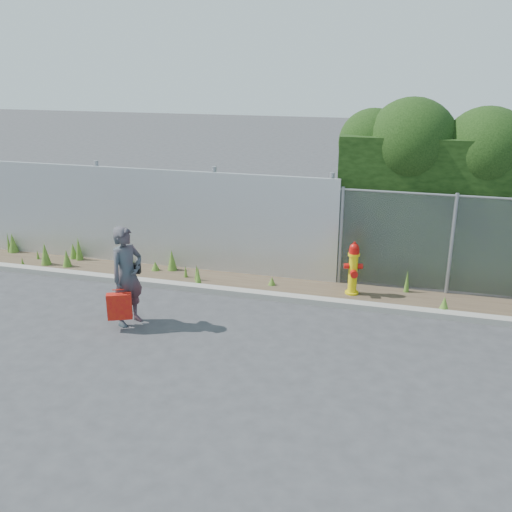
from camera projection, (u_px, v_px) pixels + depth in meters
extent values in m
plane|color=#333436|center=(251.00, 341.00, 9.48)|extent=(80.00, 80.00, 0.00)
cube|color=gray|center=(276.00, 297.00, 11.10)|extent=(16.00, 0.22, 0.12)
cube|color=#453627|center=(283.00, 288.00, 11.66)|extent=(16.00, 1.20, 0.01)
cone|color=#3D671E|center=(172.00, 261.00, 12.57)|extent=(0.22, 0.22, 0.47)
cone|color=#3D671E|center=(45.00, 254.00, 12.90)|extent=(0.23, 0.23, 0.53)
cone|color=#3D671E|center=(444.00, 306.00, 10.42)|extent=(0.22, 0.22, 0.34)
cone|color=#3D671E|center=(186.00, 272.00, 12.18)|extent=(0.09, 0.09, 0.27)
cone|color=#3D671E|center=(155.00, 266.00, 12.59)|extent=(0.19, 0.19, 0.21)
cone|color=#3D671E|center=(13.00, 243.00, 13.75)|extent=(0.24, 0.24, 0.48)
cone|color=#3D671E|center=(67.00, 259.00, 12.80)|extent=(0.21, 0.21, 0.40)
cone|color=#3D671E|center=(407.00, 282.00, 11.38)|extent=(0.11, 0.11, 0.46)
cone|color=#3D671E|center=(79.00, 249.00, 13.21)|extent=(0.18, 0.18, 0.55)
cone|color=#3D671E|center=(272.00, 282.00, 11.77)|extent=(0.16, 0.16, 0.18)
cone|color=#3D671E|center=(198.00, 277.00, 11.63)|extent=(0.15, 0.15, 0.45)
cone|color=#3D671E|center=(130.00, 258.00, 13.07)|extent=(0.18, 0.18, 0.26)
cone|color=#3D671E|center=(22.00, 262.00, 12.84)|extent=(0.09, 0.09, 0.22)
cone|color=#3D671E|center=(197.00, 273.00, 12.00)|extent=(0.11, 0.11, 0.35)
cone|color=#3D671E|center=(73.00, 251.00, 13.33)|extent=(0.19, 0.19, 0.37)
cone|color=#3D671E|center=(38.00, 255.00, 13.31)|extent=(0.08, 0.08, 0.22)
cone|color=#3D671E|center=(8.00, 243.00, 13.74)|extent=(0.09, 0.09, 0.52)
cube|color=#B9BCC0|center=(148.00, 218.00, 12.69)|extent=(8.50, 0.08, 2.20)
cylinder|color=gray|center=(100.00, 211.00, 13.10)|extent=(0.10, 0.10, 2.30)
cylinder|color=gray|center=(215.00, 219.00, 12.38)|extent=(0.10, 0.10, 2.30)
cylinder|color=gray|center=(330.00, 228.00, 11.75)|extent=(0.10, 0.10, 2.30)
cube|color=gray|center=(509.00, 251.00, 10.80)|extent=(6.50, 0.03, 2.00)
cylinder|color=gray|center=(341.00, 236.00, 11.61)|extent=(0.07, 0.07, 2.05)
cylinder|color=gray|center=(451.00, 245.00, 11.06)|extent=(0.07, 0.07, 2.05)
sphere|color=black|center=(373.00, 143.00, 11.96)|extent=(1.45, 1.45, 1.45)
sphere|color=black|center=(411.00, 143.00, 11.59)|extent=(1.86, 1.86, 1.86)
sphere|color=black|center=(451.00, 159.00, 11.80)|extent=(1.10, 1.10, 1.10)
sphere|color=black|center=(486.00, 152.00, 11.28)|extent=(1.78, 1.78, 1.78)
cylinder|color=yellow|center=(352.00, 293.00, 11.36)|extent=(0.27, 0.27, 0.06)
cylinder|color=yellow|center=(353.00, 275.00, 11.23)|extent=(0.17, 0.17, 0.82)
cylinder|color=yellow|center=(354.00, 255.00, 11.09)|extent=(0.23, 0.23, 0.05)
cylinder|color=#B20F0A|center=(354.00, 251.00, 11.07)|extent=(0.20, 0.20, 0.10)
sphere|color=#B20F0A|center=(354.00, 248.00, 11.05)|extent=(0.18, 0.18, 0.18)
cylinder|color=#B20F0A|center=(355.00, 243.00, 11.02)|extent=(0.05, 0.05, 0.05)
cylinder|color=#B20F0A|center=(346.00, 265.00, 11.21)|extent=(0.10, 0.11, 0.11)
cylinder|color=#B20F0A|center=(360.00, 267.00, 11.14)|extent=(0.10, 0.11, 0.11)
cylinder|color=#B20F0A|center=(352.00, 274.00, 11.09)|extent=(0.14, 0.12, 0.14)
imported|color=#0F5C63|center=(127.00, 276.00, 9.85)|extent=(0.64, 0.76, 1.77)
cube|color=#AC0910|center=(119.00, 306.00, 9.74)|extent=(0.41, 0.15, 0.46)
cylinder|color=#AC0910|center=(118.00, 290.00, 9.64)|extent=(0.20, 0.02, 0.02)
cube|color=black|center=(134.00, 268.00, 9.89)|extent=(0.23, 0.09, 0.17)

